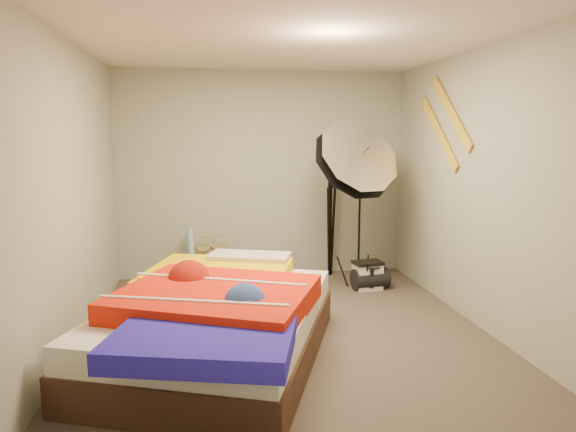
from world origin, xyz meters
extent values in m
plane|color=#4E473C|center=(0.00, 0.00, 0.00)|extent=(4.00, 4.00, 0.00)
plane|color=silver|center=(0.00, 0.00, 2.50)|extent=(4.00, 4.00, 0.00)
plane|color=#9AA090|center=(0.00, 2.00, 1.25)|extent=(3.50, 0.00, 3.50)
plane|color=#9AA090|center=(0.00, -2.00, 1.25)|extent=(3.50, 0.00, 3.50)
plane|color=#9AA090|center=(-1.75, 0.00, 1.25)|extent=(0.00, 4.00, 4.00)
plane|color=#9AA090|center=(1.75, 0.00, 1.25)|extent=(0.00, 4.00, 4.00)
cube|color=tan|center=(-0.66, 1.90, 0.20)|extent=(0.43, 0.24, 0.42)
cylinder|color=#46A4B8|center=(-0.87, 1.76, 0.32)|extent=(0.12, 0.20, 0.65)
cube|color=silver|center=(1.10, 1.17, 0.15)|extent=(0.32, 0.25, 0.30)
cylinder|color=black|center=(1.13, 1.16, 0.12)|extent=(0.43, 0.29, 0.24)
cube|color=gold|center=(1.73, 0.60, 1.95)|extent=(0.02, 0.91, 0.78)
cube|color=gold|center=(1.73, 0.85, 1.75)|extent=(0.02, 0.91, 0.78)
cube|color=#43281E|center=(-0.61, -0.43, 0.14)|extent=(2.14, 2.52, 0.28)
cube|color=silver|center=(-0.61, -0.43, 0.37)|extent=(2.09, 2.46, 0.19)
cube|color=#EECB01|center=(-0.59, 0.07, 0.51)|extent=(1.41, 1.31, 0.15)
cube|color=red|center=(-0.62, -0.60, 0.53)|extent=(1.68, 1.57, 0.17)
cube|color=#2921C7|center=(-0.69, -1.25, 0.50)|extent=(1.25, 1.09, 0.13)
cube|color=pink|center=(-0.29, 0.42, 0.55)|extent=(0.82, 0.56, 0.15)
cylinder|color=black|center=(1.03, 1.30, 0.77)|extent=(0.03, 0.03, 1.54)
cube|color=black|center=(1.03, 1.30, 1.49)|extent=(0.06, 0.06, 0.10)
cone|color=white|center=(0.90, 1.14, 1.44)|extent=(1.09, 0.89, 1.13)
cylinder|color=black|center=(0.82, 1.83, 0.55)|extent=(0.04, 0.04, 1.09)
cube|color=black|center=(0.82, 1.83, 1.15)|extent=(0.07, 0.07, 0.11)
camera|label=1|loc=(-0.64, -4.25, 1.71)|focal=32.00mm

